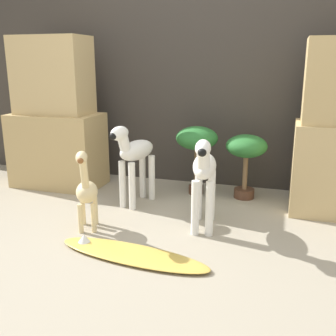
{
  "coord_description": "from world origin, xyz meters",
  "views": [
    {
      "loc": [
        0.78,
        -2.05,
        1.14
      ],
      "look_at": [
        -0.05,
        0.67,
        0.37
      ],
      "focal_mm": 42.0,
      "sensor_mm": 36.0,
      "label": 1
    }
  ],
  "objects_px": {
    "surfboard": "(131,254)",
    "zebra_left": "(134,156)",
    "potted_palm_front": "(197,141)",
    "zebra_right": "(204,173)",
    "giraffe_figurine": "(86,190)",
    "potted_palm_back": "(246,151)"
  },
  "relations": [
    {
      "from": "surfboard",
      "to": "zebra_left",
      "type": "bearing_deg",
      "value": 109.75
    },
    {
      "from": "zebra_right",
      "to": "giraffe_figurine",
      "type": "distance_m",
      "value": 0.81
    },
    {
      "from": "potted_palm_front",
      "to": "surfboard",
      "type": "relative_size",
      "value": 0.59
    },
    {
      "from": "zebra_left",
      "to": "potted_palm_front",
      "type": "relative_size",
      "value": 1.12
    },
    {
      "from": "zebra_right",
      "to": "surfboard",
      "type": "distance_m",
      "value": 0.74
    },
    {
      "from": "giraffe_figurine",
      "to": "potted_palm_back",
      "type": "xyz_separation_m",
      "value": [
        0.97,
        1.0,
        0.12
      ]
    },
    {
      "from": "zebra_right",
      "to": "surfboard",
      "type": "bearing_deg",
      "value": -121.95
    },
    {
      "from": "giraffe_figurine",
      "to": "surfboard",
      "type": "distance_m",
      "value": 0.58
    },
    {
      "from": "giraffe_figurine",
      "to": "potted_palm_front",
      "type": "xyz_separation_m",
      "value": [
        0.54,
        0.99,
        0.18
      ]
    },
    {
      "from": "zebra_left",
      "to": "potted_palm_front",
      "type": "bearing_deg",
      "value": 44.48
    },
    {
      "from": "zebra_left",
      "to": "surfboard",
      "type": "bearing_deg",
      "value": -70.25
    },
    {
      "from": "potted_palm_back",
      "to": "surfboard",
      "type": "distance_m",
      "value": 1.44
    },
    {
      "from": "potted_palm_front",
      "to": "surfboard",
      "type": "distance_m",
      "value": 1.35
    },
    {
      "from": "potted_palm_back",
      "to": "zebra_right",
      "type": "bearing_deg",
      "value": -105.36
    },
    {
      "from": "zebra_right",
      "to": "surfboard",
      "type": "height_order",
      "value": "zebra_right"
    },
    {
      "from": "giraffe_figurine",
      "to": "potted_palm_front",
      "type": "relative_size",
      "value": 0.99
    },
    {
      "from": "zebra_left",
      "to": "giraffe_figurine",
      "type": "height_order",
      "value": "zebra_left"
    },
    {
      "from": "potted_palm_front",
      "to": "zebra_right",
      "type": "bearing_deg",
      "value": -73.31
    },
    {
      "from": "zebra_left",
      "to": "giraffe_figurine",
      "type": "xyz_separation_m",
      "value": [
        -0.12,
        -0.58,
        -0.11
      ]
    },
    {
      "from": "zebra_right",
      "to": "zebra_left",
      "type": "relative_size",
      "value": 1.0
    },
    {
      "from": "zebra_right",
      "to": "zebra_left",
      "type": "height_order",
      "value": "same"
    },
    {
      "from": "giraffe_figurine",
      "to": "potted_palm_back",
      "type": "bearing_deg",
      "value": 45.91
    }
  ]
}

